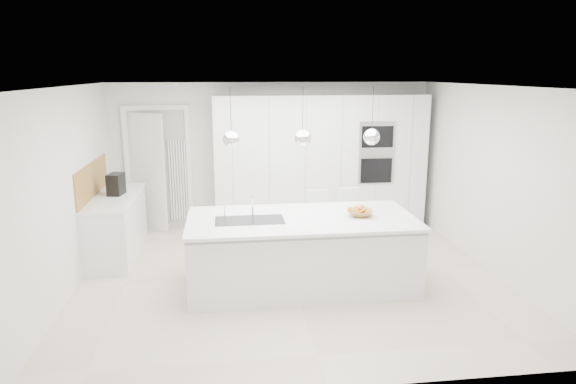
{
  "coord_description": "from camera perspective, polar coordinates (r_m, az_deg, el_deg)",
  "views": [
    {
      "loc": [
        -0.85,
        -6.34,
        2.67
      ],
      "look_at": [
        0.0,
        0.3,
        1.1
      ],
      "focal_mm": 32.0,
      "sensor_mm": 36.0,
      "label": 1
    }
  ],
  "objects": [
    {
      "name": "fruit_bowl",
      "position": [
        6.52,
        7.98,
        -2.31
      ],
      "size": [
        0.38,
        0.38,
        0.08
      ],
      "primitive_type": "imported",
      "rotation": [
        0.0,
        0.0,
        -0.21
      ],
      "color": "#A97736",
      "rests_on": "island_worktop"
    },
    {
      "name": "left_base_cabinets",
      "position": [
        8.03,
        -18.52,
        -3.71
      ],
      "size": [
        0.6,
        1.8,
        0.86
      ],
      "primitive_type": "cube",
      "color": "white",
      "rests_on": "floor"
    },
    {
      "name": "bar_stool_right",
      "position": [
        7.57,
        6.96,
        -3.53
      ],
      "size": [
        0.38,
        0.49,
        1.01
      ],
      "primitive_type": null,
      "rotation": [
        0.0,
        0.0,
        0.1
      ],
      "color": "white",
      "rests_on": "floor"
    },
    {
      "name": "apple_a",
      "position": [
        6.57,
        8.2,
        -1.94
      ],
      "size": [
        0.08,
        0.08,
        0.08
      ],
      "primitive_type": "sphere",
      "color": "#A53215",
      "rests_on": "fruit_bowl"
    },
    {
      "name": "tall_cabinets",
      "position": [
        8.83,
        3.6,
        3.27
      ],
      "size": [
        3.6,
        0.6,
        2.3
      ],
      "primitive_type": "cube",
      "color": "white",
      "rests_on": "floor"
    },
    {
      "name": "pendant_left",
      "position": [
        6.09,
        -6.33,
        5.85
      ],
      "size": [
        0.2,
        0.2,
        0.2
      ],
      "primitive_type": "sphere",
      "color": "white",
      "rests_on": "ceiling"
    },
    {
      "name": "radiator",
      "position": [
        9.02,
        -12.1,
        1.27
      ],
      "size": [
        0.32,
        0.04,
        1.4
      ],
      "primitive_type": null,
      "color": "white",
      "rests_on": "floor"
    },
    {
      "name": "bar_stool_left",
      "position": [
        7.49,
        3.35,
        -3.71
      ],
      "size": [
        0.33,
        0.45,
        0.99
      ],
      "primitive_type": null,
      "rotation": [
        0.0,
        0.0,
        -0.0
      ],
      "color": "white",
      "rests_on": "floor"
    },
    {
      "name": "island_worktop",
      "position": [
        6.42,
        1.51,
        -3.0
      ],
      "size": [
        2.84,
        1.4,
        0.04
      ],
      "primitive_type": "cube",
      "color": "white",
      "rests_on": "island_base"
    },
    {
      "name": "oven_stack",
      "position": [
        8.72,
        9.84,
        4.3
      ],
      "size": [
        0.62,
        0.04,
        1.05
      ],
      "primitive_type": null,
      "color": "#A5A5A8",
      "rests_on": "tall_cabinets"
    },
    {
      "name": "island_sink",
      "position": [
        6.32,
        -4.27,
        -3.85
      ],
      "size": [
        0.84,
        0.44,
        0.18
      ],
      "primitive_type": null,
      "color": "#3F3F42",
      "rests_on": "island_worktop"
    },
    {
      "name": "hallway_door",
      "position": [
        9.02,
        -15.78,
        2.07
      ],
      "size": [
        0.76,
        0.38,
        2.0
      ],
      "primitive_type": "cube",
      "rotation": [
        0.0,
        0.0,
        -0.44
      ],
      "color": "white",
      "rests_on": "floor"
    },
    {
      "name": "apple_c",
      "position": [
        6.54,
        8.3,
        -2.01
      ],
      "size": [
        0.08,
        0.08,
        0.08
      ],
      "primitive_type": "sphere",
      "color": "#A53215",
      "rests_on": "fruit_bowl"
    },
    {
      "name": "island_base",
      "position": [
        6.51,
        1.55,
        -6.93
      ],
      "size": [
        2.8,
        1.2,
        0.86
      ],
      "primitive_type": "cube",
      "color": "white",
      "rests_on": "floor"
    },
    {
      "name": "left_worktop",
      "position": [
        7.91,
        -18.75,
        -0.58
      ],
      "size": [
        0.62,
        1.82,
        0.04
      ],
      "primitive_type": "cube",
      "color": "white",
      "rests_on": "left_base_cabinets"
    },
    {
      "name": "pendant_mid",
      "position": [
        6.16,
        1.64,
        6.01
      ],
      "size": [
        0.2,
        0.2,
        0.2
      ],
      "primitive_type": "sphere",
      "color": "white",
      "rests_on": "ceiling"
    },
    {
      "name": "island_tap",
      "position": [
        6.46,
        -3.96,
        -1.37
      ],
      "size": [
        0.02,
        0.02,
        0.3
      ],
      "primitive_type": "cylinder",
      "color": "white",
      "rests_on": "island_worktop"
    },
    {
      "name": "wall_back",
      "position": [
        8.99,
        -1.78,
        4.12
      ],
      "size": [
        5.5,
        0.0,
        5.5
      ],
      "primitive_type": "plane",
      "rotation": [
        1.57,
        0.0,
        0.0
      ],
      "color": "silver",
      "rests_on": "ground"
    },
    {
      "name": "apple_b",
      "position": [
        6.57,
        8.07,
        -1.96
      ],
      "size": [
        0.07,
        0.07,
        0.07
      ],
      "primitive_type": "sphere",
      "color": "#A53215",
      "rests_on": "fruit_bowl"
    },
    {
      "name": "pendant_right",
      "position": [
        6.35,
        9.28,
        6.06
      ],
      "size": [
        0.2,
        0.2,
        0.2
      ],
      "primitive_type": "sphere",
      "color": "white",
      "rests_on": "ceiling"
    },
    {
      "name": "oak_backsplash",
      "position": [
        7.92,
        -20.94,
        1.26
      ],
      "size": [
        0.02,
        1.8,
        0.5
      ],
      "primitive_type": "cube",
      "color": "#A97736",
      "rests_on": "wall_left"
    },
    {
      "name": "floor",
      "position": [
        6.93,
        0.32,
        -9.46
      ],
      "size": [
        5.5,
        5.5,
        0.0
      ],
      "primitive_type": "plane",
      "color": "beige",
      "rests_on": "ground"
    },
    {
      "name": "ceiling",
      "position": [
        6.4,
        0.35,
        11.68
      ],
      "size": [
        5.5,
        5.5,
        0.0
      ],
      "primitive_type": "plane",
      "rotation": [
        3.14,
        0.0,
        0.0
      ],
      "color": "white",
      "rests_on": "wall_back"
    },
    {
      "name": "banana_bunch",
      "position": [
        6.48,
        7.93,
        -1.8
      ],
      "size": [
        0.22,
        0.16,
        0.2
      ],
      "primitive_type": "torus",
      "rotation": [
        1.22,
        0.0,
        0.35
      ],
      "color": "yellow",
      "rests_on": "fruit_bowl"
    },
    {
      "name": "wall_left",
      "position": [
        6.77,
        -23.41,
        -0.01
      ],
      "size": [
        0.0,
        5.0,
        5.0
      ],
      "primitive_type": "plane",
      "rotation": [
        1.57,
        0.0,
        1.57
      ],
      "color": "silver",
      "rests_on": "ground"
    },
    {
      "name": "doorway_frame",
      "position": [
        9.03,
        -14.17,
        2.3
      ],
      "size": [
        1.11,
        0.08,
        2.13
      ],
      "primitive_type": null,
      "color": "white",
      "rests_on": "floor"
    },
    {
      "name": "espresso_machine",
      "position": [
        7.97,
        -18.57,
        0.83
      ],
      "size": [
        0.24,
        0.32,
        0.31
      ],
      "primitive_type": "cube",
      "rotation": [
        0.0,
        0.0,
        -0.18
      ],
      "color": "black",
      "rests_on": "left_worktop"
    }
  ]
}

